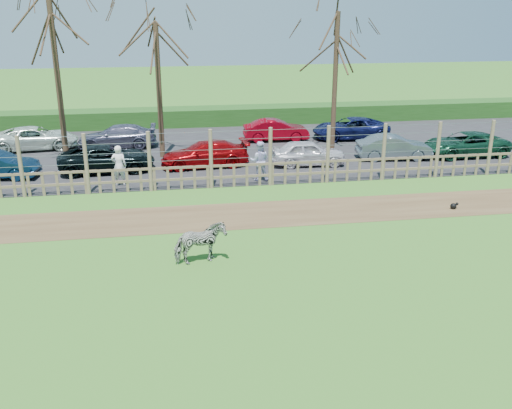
{
  "coord_description": "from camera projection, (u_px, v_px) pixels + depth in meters",
  "views": [
    {
      "loc": [
        -1.81,
        -14.86,
        7.23
      ],
      "look_at": [
        1.0,
        2.5,
        1.1
      ],
      "focal_mm": 40.0,
      "sensor_mm": 36.0,
      "label": 1
    }
  ],
  "objects": [
    {
      "name": "visitor_a",
      "position": [
        119.0,
        166.0,
        23.92
      ],
      "size": [
        0.68,
        0.49,
        1.72
      ],
      "primitive_type": "imported",
      "rotation": [
        0.0,
        0.0,
        3.02
      ],
      "color": "white",
      "rests_on": "asphalt"
    },
    {
      "name": "car_8",
      "position": [
        35.0,
        138.0,
        30.11
      ],
      "size": [
        4.55,
        2.56,
        1.2
      ],
      "primitive_type": "imported",
      "rotation": [
        0.0,
        0.0,
        1.71
      ],
      "color": "silver",
      "rests_on": "asphalt"
    },
    {
      "name": "crow",
      "position": [
        454.0,
        206.0,
        21.44
      ],
      "size": [
        0.31,
        0.23,
        0.25
      ],
      "color": "black",
      "rests_on": "ground"
    },
    {
      "name": "car_12",
      "position": [
        350.0,
        128.0,
        32.52
      ],
      "size": [
        4.4,
        2.17,
        1.2
      ],
      "primitive_type": "imported",
      "rotation": [
        0.0,
        0.0,
        4.67
      ],
      "color": "#13184B",
      "rests_on": "asphalt"
    },
    {
      "name": "visitor_b",
      "position": [
        259.0,
        161.0,
        24.63
      ],
      "size": [
        0.93,
        0.78,
        1.72
      ],
      "primitive_type": "imported",
      "rotation": [
        0.0,
        0.0,
        2.98
      ],
      "color": "silver",
      "rests_on": "asphalt"
    },
    {
      "name": "tree_left",
      "position": [
        54.0,
        45.0,
        25.33
      ],
      "size": [
        4.8,
        4.8,
        7.88
      ],
      "color": "#3D2B1E",
      "rests_on": "ground"
    },
    {
      "name": "car_9",
      "position": [
        117.0,
        136.0,
        30.48
      ],
      "size": [
        4.16,
        1.75,
        1.2
      ],
      "primitive_type": "imported",
      "rotation": [
        0.0,
        0.0,
        4.69
      ],
      "color": "#53536C",
      "rests_on": "asphalt"
    },
    {
      "name": "asphalt",
      "position": [
        201.0,
        151.0,
        30.02
      ],
      "size": [
        44.0,
        13.0,
        0.04
      ],
      "primitive_type": "cube",
      "color": "#232326",
      "rests_on": "ground"
    },
    {
      "name": "tree_right",
      "position": [
        337.0,
        48.0,
        28.89
      ],
      "size": [
        4.8,
        4.8,
        7.35
      ],
      "color": "#3D2B1E",
      "rests_on": "ground"
    },
    {
      "name": "car_3",
      "position": [
        205.0,
        154.0,
        26.87
      ],
      "size": [
        4.26,
        2.0,
        1.2
      ],
      "primitive_type": "imported",
      "rotation": [
        0.0,
        0.0,
        4.79
      ],
      "color": "#96060A",
      "rests_on": "asphalt"
    },
    {
      "name": "dirt_strip",
      "position": [
        220.0,
        216.0,
        20.7
      ],
      "size": [
        34.0,
        2.8,
        0.01
      ],
      "primitive_type": "cube",
      "color": "brown",
      "rests_on": "ground"
    },
    {
      "name": "fence",
      "position": [
        211.0,
        170.0,
        23.7
      ],
      "size": [
        30.16,
        0.16,
        2.5
      ],
      "color": "brown",
      "rests_on": "ground"
    },
    {
      "name": "zebra",
      "position": [
        200.0,
        243.0,
        16.76
      ],
      "size": [
        1.62,
        1.02,
        1.27
      ],
      "primitive_type": "imported",
      "rotation": [
        0.0,
        0.0,
        1.81
      ],
      "color": "gray",
      "rests_on": "ground"
    },
    {
      "name": "car_11",
      "position": [
        276.0,
        130.0,
        32.05
      ],
      "size": [
        3.68,
        1.37,
        1.2
      ],
      "primitive_type": "imported",
      "rotation": [
        0.0,
        0.0,
        1.54
      ],
      "color": "maroon",
      "rests_on": "asphalt"
    },
    {
      "name": "tree_mid",
      "position": [
        157.0,
        59.0,
        27.19
      ],
      "size": [
        4.8,
        4.8,
        6.83
      ],
      "color": "#3D2B1E",
      "rests_on": "ground"
    },
    {
      "name": "car_2",
      "position": [
        107.0,
        159.0,
        26.06
      ],
      "size": [
        4.45,
        2.29,
        1.2
      ],
      "primitive_type": "imported",
      "rotation": [
        0.0,
        0.0,
        1.64
      ],
      "color": "black",
      "rests_on": "asphalt"
    },
    {
      "name": "hedge",
      "position": [
        193.0,
        117.0,
        36.37
      ],
      "size": [
        46.0,
        2.0,
        1.1
      ],
      "primitive_type": "cube",
      "color": "#1E4716",
      "rests_on": "ground"
    },
    {
      "name": "car_6",
      "position": [
        465.0,
        144.0,
        28.76
      ],
      "size": [
        4.36,
        2.09,
        1.2
      ],
      "primitive_type": "imported",
      "rotation": [
        0.0,
        0.0,
        4.74
      ],
      "color": "#14422B",
      "rests_on": "asphalt"
    },
    {
      "name": "ground",
      "position": [
        236.0,
        270.0,
        16.51
      ],
      "size": [
        120.0,
        120.0,
        0.0
      ],
      "primitive_type": "plane",
      "color": "#589B2A",
      "rests_on": "ground"
    },
    {
      "name": "car_5",
      "position": [
        394.0,
        147.0,
        28.16
      ],
      "size": [
        3.76,
        1.68,
        1.2
      ],
      "primitive_type": "imported",
      "rotation": [
        0.0,
        0.0,
        1.46
      ],
      "color": "#526069",
      "rests_on": "asphalt"
    },
    {
      "name": "car_4",
      "position": [
        308.0,
        153.0,
        27.09
      ],
      "size": [
        3.58,
        1.57,
        1.2
      ],
      "primitive_type": "imported",
      "rotation": [
        0.0,
        0.0,
        1.53
      ],
      "color": "white",
      "rests_on": "asphalt"
    }
  ]
}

